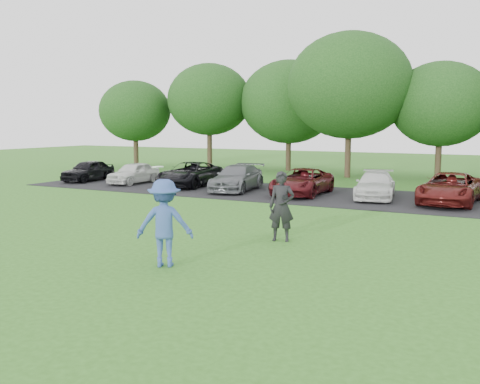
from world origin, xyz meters
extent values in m
plane|color=#30641C|center=(0.00, 0.00, 0.00)|extent=(100.00, 100.00, 0.00)
cube|color=black|center=(0.00, 13.00, 0.01)|extent=(32.00, 6.50, 0.03)
imported|color=#36539A|center=(-0.04, -0.18, 1.01)|extent=(1.50, 1.26, 2.01)
cylinder|color=white|center=(-0.24, -0.13, 2.28)|extent=(0.27, 0.27, 0.09)
imported|color=black|center=(1.31, 3.48, 0.98)|extent=(0.81, 0.63, 1.95)
cube|color=black|center=(1.49, 3.30, 1.26)|extent=(0.16, 0.13, 0.10)
imported|color=black|center=(-14.37, 12.67, 0.62)|extent=(1.60, 3.54, 1.18)
imported|color=silver|center=(-11.27, 12.82, 0.61)|extent=(1.39, 3.39, 1.15)
imported|color=black|center=(-7.88, 13.17, 0.65)|extent=(2.35, 4.60, 1.24)
imported|color=slate|center=(-4.91, 12.71, 0.64)|extent=(2.21, 4.40, 1.23)
imported|color=#4E1115|center=(-1.56, 12.69, 0.63)|extent=(2.07, 4.33, 1.19)
imported|color=silver|center=(1.67, 13.10, 0.60)|extent=(2.20, 4.12, 1.14)
imported|color=#581513|center=(4.72, 12.90, 0.65)|extent=(2.33, 4.61, 1.25)
cylinder|color=#38281C|center=(-18.00, 21.60, 1.10)|extent=(0.36, 0.36, 2.20)
ellipsoid|color=#214C19|center=(-18.00, 21.60, 4.15)|extent=(5.20, 5.20, 4.42)
cylinder|color=#38281C|center=(-12.50, 23.00, 1.35)|extent=(0.36, 0.36, 2.70)
ellipsoid|color=#214C19|center=(-12.50, 23.00, 4.93)|extent=(5.94, 5.94, 5.05)
cylinder|color=#38281C|center=(-7.00, 24.40, 1.10)|extent=(0.36, 0.36, 2.20)
ellipsoid|color=#214C19|center=(-7.00, 24.40, 4.71)|extent=(6.68, 6.68, 5.68)
cylinder|color=#38281C|center=(-2.00, 21.60, 1.35)|extent=(0.36, 0.36, 2.70)
ellipsoid|color=#214C19|center=(-2.00, 21.60, 5.48)|extent=(7.42, 7.42, 6.31)
cylinder|color=#38281C|center=(3.00, 23.00, 1.10)|extent=(0.36, 0.36, 2.20)
ellipsoid|color=#214C19|center=(3.00, 23.00, 4.36)|extent=(5.76, 5.76, 4.90)
camera|label=1|loc=(6.99, -10.06, 3.27)|focal=40.00mm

